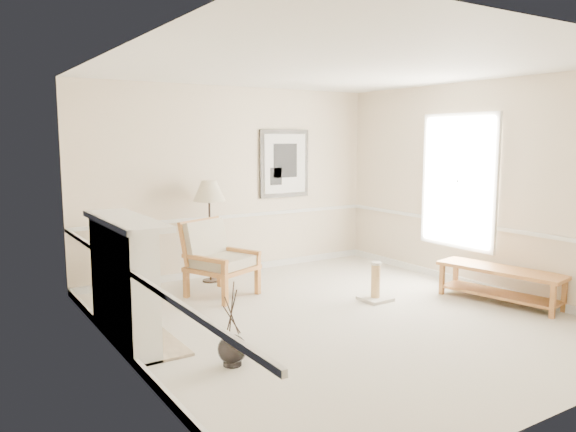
# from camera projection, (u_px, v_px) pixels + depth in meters

# --- Properties ---
(ground) EXTENTS (5.50, 5.50, 0.00)m
(ground) POSITION_uv_depth(u_px,v_px,m) (339.00, 318.00, 6.63)
(ground) COLOR silver
(ground) RESTS_ON ground
(room) EXTENTS (5.04, 5.54, 2.92)m
(room) POSITION_uv_depth(u_px,v_px,m) (346.00, 160.00, 6.51)
(room) COLOR beige
(room) RESTS_ON ground
(fireplace) EXTENTS (0.64, 1.64, 1.31)m
(fireplace) POSITION_uv_depth(u_px,v_px,m) (124.00, 282.00, 5.79)
(fireplace) COLOR white
(fireplace) RESTS_ON ground
(floor_vase) EXTENTS (0.28, 0.28, 0.81)m
(floor_vase) POSITION_uv_depth(u_px,v_px,m) (232.00, 350.00, 5.25)
(floor_vase) COLOR black
(floor_vase) RESTS_ON ground
(armchair) EXTENTS (1.02, 1.05, 1.02)m
(armchair) POSITION_uv_depth(u_px,v_px,m) (215.00, 255.00, 7.58)
(armchair) COLOR #AE8238
(armchair) RESTS_ON ground
(floor_lamp) EXTENTS (0.57, 0.57, 1.50)m
(floor_lamp) POSITION_uv_depth(u_px,v_px,m) (209.00, 194.00, 8.16)
(floor_lamp) COLOR black
(floor_lamp) RESTS_ON ground
(bench) EXTENTS (0.79, 1.66, 0.46)m
(bench) POSITION_uv_depth(u_px,v_px,m) (500.00, 280.00, 7.23)
(bench) COLOR #AE8238
(bench) RESTS_ON ground
(scratching_post) EXTENTS (0.37, 0.37, 0.52)m
(scratching_post) POSITION_uv_depth(u_px,v_px,m) (375.00, 288.00, 7.34)
(scratching_post) COLOR white
(scratching_post) RESTS_ON ground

